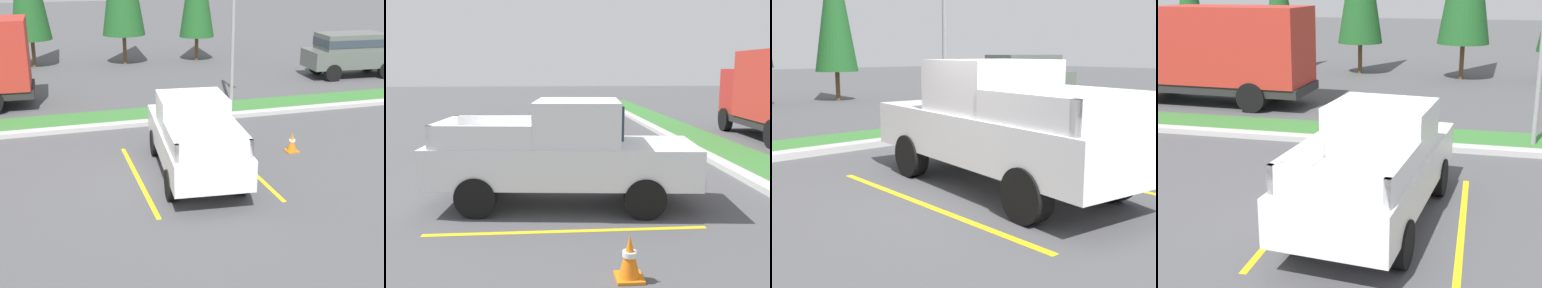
% 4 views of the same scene
% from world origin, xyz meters
% --- Properties ---
extents(ground_plane, '(120.00, 120.00, 0.00)m').
position_xyz_m(ground_plane, '(0.00, 0.00, 0.00)').
color(ground_plane, '#4C4C4F').
extents(parking_line_near, '(0.12, 4.80, 0.01)m').
position_xyz_m(parking_line_near, '(-1.03, 0.39, 0.00)').
color(parking_line_near, yellow).
rests_on(parking_line_near, ground).
extents(parking_line_far, '(0.12, 4.80, 0.01)m').
position_xyz_m(parking_line_far, '(2.07, 0.39, 0.00)').
color(parking_line_far, yellow).
rests_on(parking_line_far, ground).
extents(curb_strip, '(56.00, 0.40, 0.15)m').
position_xyz_m(curb_strip, '(0.00, 5.00, 0.07)').
color(curb_strip, '#B2B2AD').
rests_on(curb_strip, ground).
extents(grass_median, '(56.00, 1.80, 0.06)m').
position_xyz_m(grass_median, '(0.00, 6.10, 0.03)').
color(grass_median, '#387533').
rests_on(grass_median, ground).
extents(pickup_truck_main, '(2.42, 5.39, 2.10)m').
position_xyz_m(pickup_truck_main, '(0.53, 0.44, 1.04)').
color(pickup_truck_main, black).
rests_on(pickup_truck_main, ground).
extents(cargo_truck_distant, '(6.88, 2.69, 3.40)m').
position_xyz_m(cargo_truck_distant, '(-6.73, 9.03, 1.85)').
color(cargo_truck_distant, black).
rests_on(cargo_truck_distant, ground).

